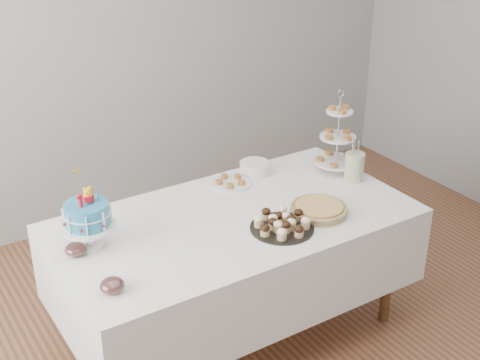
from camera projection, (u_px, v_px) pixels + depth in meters
walls at (268, 134)px, 3.07m from camera, size 5.04×4.04×2.70m
table at (234, 253)px, 3.66m from camera, size 1.92×1.02×0.77m
birthday_cake at (88, 227)px, 3.24m from camera, size 0.27×0.27×0.42m
cupcake_tray at (282, 223)px, 3.43m from camera, size 0.33×0.33×0.08m
pie at (319, 209)px, 3.58m from camera, size 0.31×0.31×0.05m
tiered_stand at (338, 137)px, 3.99m from camera, size 0.27×0.27×0.52m
plate_stack at (255, 168)px, 4.03m from camera, size 0.18×0.18×0.07m
pastry_plate at (231, 182)px, 3.90m from camera, size 0.24×0.24×0.04m
jam_bowl_a at (112, 285)px, 2.94m from camera, size 0.11×0.11×0.07m
jam_bowl_b at (76, 249)px, 3.21m from camera, size 0.11×0.11×0.06m
utensil_pitcher at (354, 166)px, 3.93m from camera, size 0.12×0.11×0.26m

